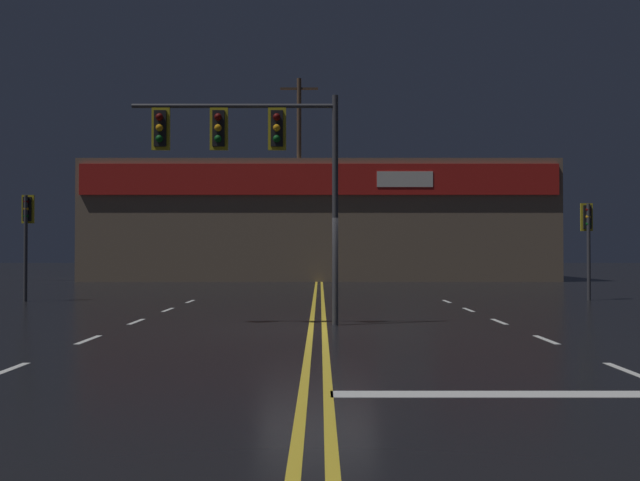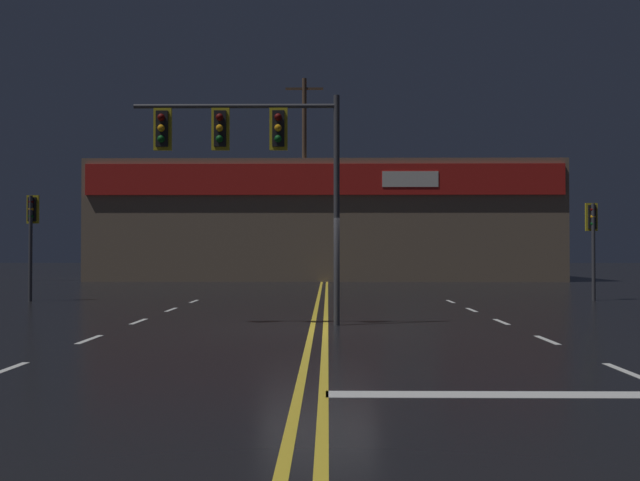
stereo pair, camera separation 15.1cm
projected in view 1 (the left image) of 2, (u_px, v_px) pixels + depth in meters
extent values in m
plane|color=black|center=(320.00, 330.00, 15.58)|extent=(200.00, 200.00, 0.00)
cube|color=gold|center=(313.00, 330.00, 15.58)|extent=(0.12, 60.00, 0.01)
cube|color=gold|center=(326.00, 330.00, 15.58)|extent=(0.12, 60.00, 0.01)
cube|color=silver|center=(9.00, 370.00, 10.19)|extent=(0.12, 1.40, 0.01)
cube|color=silver|center=(91.00, 340.00, 13.79)|extent=(0.12, 1.40, 0.01)
cube|color=silver|center=(139.00, 322.00, 17.39)|extent=(0.12, 1.40, 0.01)
cube|color=silver|center=(170.00, 310.00, 20.99)|extent=(0.12, 1.40, 0.01)
cube|color=silver|center=(192.00, 301.00, 24.59)|extent=(0.12, 1.40, 0.01)
cube|color=silver|center=(628.00, 371.00, 10.17)|extent=(0.12, 1.40, 0.01)
cube|color=silver|center=(548.00, 340.00, 13.77)|extent=(0.12, 1.40, 0.01)
cube|color=silver|center=(501.00, 322.00, 17.37)|extent=(0.12, 1.40, 0.01)
cube|color=silver|center=(471.00, 310.00, 20.97)|extent=(0.12, 1.40, 0.01)
cube|color=silver|center=(449.00, 301.00, 24.57)|extent=(0.12, 1.40, 0.01)
cylinder|color=#38383D|center=(337.00, 210.00, 16.59)|extent=(0.14, 0.14, 5.37)
cylinder|color=#38383D|center=(236.00, 106.00, 16.63)|extent=(4.75, 0.10, 0.10)
cube|color=black|center=(279.00, 129.00, 16.62)|extent=(0.28, 0.24, 0.84)
cube|color=gold|center=(279.00, 129.00, 16.62)|extent=(0.42, 0.08, 0.99)
sphere|color=#500705|center=(279.00, 117.00, 16.47)|extent=(0.17, 0.17, 0.17)
sphere|color=orange|center=(279.00, 128.00, 16.46)|extent=(0.17, 0.17, 0.17)
sphere|color=#084513|center=(279.00, 139.00, 16.46)|extent=(0.17, 0.17, 0.17)
cube|color=black|center=(221.00, 129.00, 16.63)|extent=(0.28, 0.24, 0.84)
cube|color=gold|center=(221.00, 129.00, 16.63)|extent=(0.42, 0.08, 0.99)
sphere|color=#500705|center=(220.00, 117.00, 16.47)|extent=(0.17, 0.17, 0.17)
sphere|color=orange|center=(220.00, 128.00, 16.47)|extent=(0.17, 0.17, 0.17)
sphere|color=#084513|center=(220.00, 139.00, 16.46)|extent=(0.17, 0.17, 0.17)
cube|color=black|center=(163.00, 129.00, 16.63)|extent=(0.28, 0.24, 0.84)
cube|color=gold|center=(163.00, 129.00, 16.63)|extent=(0.42, 0.08, 0.99)
sphere|color=#500705|center=(162.00, 117.00, 16.48)|extent=(0.17, 0.17, 0.17)
sphere|color=orange|center=(161.00, 128.00, 16.47)|extent=(0.17, 0.17, 0.17)
sphere|color=#084513|center=(161.00, 139.00, 16.47)|extent=(0.17, 0.17, 0.17)
cylinder|color=#38383D|center=(28.00, 248.00, 24.65)|extent=(0.13, 0.13, 3.67)
cube|color=black|center=(30.00, 209.00, 24.86)|extent=(0.28, 0.24, 0.84)
cube|color=gold|center=(30.00, 209.00, 24.86)|extent=(0.42, 0.08, 0.99)
sphere|color=#500705|center=(29.00, 202.00, 24.70)|extent=(0.17, 0.17, 0.17)
sphere|color=orange|center=(29.00, 209.00, 24.70)|extent=(0.17, 0.17, 0.17)
sphere|color=#084513|center=(28.00, 216.00, 24.69)|extent=(0.17, 0.17, 0.17)
cylinder|color=#38383D|center=(591.00, 252.00, 25.19)|extent=(0.13, 0.13, 3.43)
cube|color=black|center=(589.00, 217.00, 25.39)|extent=(0.28, 0.24, 0.84)
cube|color=gold|center=(589.00, 217.00, 25.39)|extent=(0.42, 0.08, 0.99)
sphere|color=#500705|center=(590.00, 210.00, 25.24)|extent=(0.17, 0.17, 0.17)
sphere|color=orange|center=(591.00, 217.00, 25.24)|extent=(0.17, 0.17, 0.17)
sphere|color=#084513|center=(591.00, 224.00, 25.23)|extent=(0.17, 0.17, 0.17)
cube|color=#7A6651|center=(321.00, 223.00, 45.81)|extent=(28.02, 10.00, 7.13)
cube|color=red|center=(321.00, 179.00, 40.75)|extent=(27.46, 0.20, 1.78)
cube|color=white|center=(407.00, 179.00, 40.69)|extent=(3.20, 0.16, 0.90)
cylinder|color=#4C3828|center=(301.00, 180.00, 41.32)|extent=(0.26, 0.26, 11.83)
cube|color=#4C3828|center=(301.00, 89.00, 41.41)|extent=(2.20, 0.12, 0.12)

